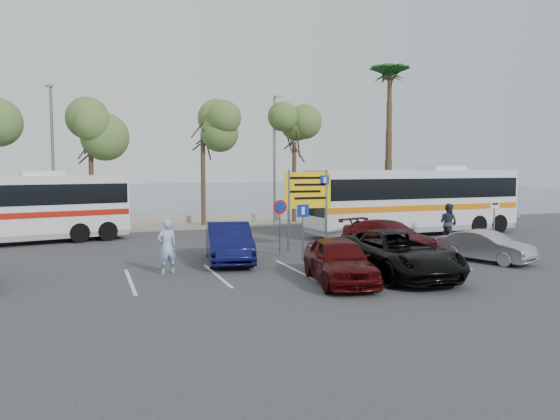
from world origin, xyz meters
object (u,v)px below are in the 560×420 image
object	(u,v)px
car_blue	(229,242)
pedestrian_far	(448,223)
car_silver_b	(486,246)
street_lamp_right	(275,153)
suv_black	(399,254)
coach_bus_right	(414,203)
street_lamp_left	(53,151)
coach_bus_left	(5,211)
direction_sign	(308,196)
car_red	(339,260)
car_maroon	(389,237)
pedestrian_near	(167,247)

from	to	relation	value
car_blue	pedestrian_far	world-z (taller)	pedestrian_far
car_silver_b	street_lamp_right	bearing A→B (deg)	81.91
suv_black	pedestrian_far	bearing A→B (deg)	46.43
coach_bus_right	street_lamp_left	bearing A→B (deg)	159.42
car_blue	car_silver_b	distance (m)	10.16
coach_bus_left	pedestrian_far	world-z (taller)	coach_bus_left
street_lamp_left	direction_sign	distance (m)	15.24
coach_bus_right	car_blue	bearing A→B (deg)	-156.94
car_silver_b	coach_bus_left	bearing A→B (deg)	127.16
car_red	car_blue	bearing A→B (deg)	125.95
direction_sign	coach_bus_right	xyz separation A→B (m)	(7.69, 3.30, -0.67)
pedestrian_far	car_silver_b	bearing A→B (deg)	139.44
street_lamp_left	coach_bus_right	bearing A→B (deg)	-20.58
car_blue	direction_sign	bearing A→B (deg)	32.12
direction_sign	car_blue	world-z (taller)	direction_sign
direction_sign	car_maroon	bearing A→B (deg)	-28.38
street_lamp_left	pedestrian_near	size ratio (longest dim) A/B	4.15
suv_black	car_red	bearing A→B (deg)	-169.12
direction_sign	street_lamp_right	bearing A→B (deg)	79.06
street_lamp_left	suv_black	size ratio (longest dim) A/B	1.43
pedestrian_far	pedestrian_near	bearing A→B (deg)	84.41
coach_bus_right	car_red	size ratio (longest dim) A/B	2.85
car_maroon	pedestrian_near	world-z (taller)	pedestrian_near
car_blue	pedestrian_near	xyz separation A→B (m)	(-2.62, -1.64, 0.19)
street_lamp_right	coach_bus_right	bearing A→B (deg)	-50.97
coach_bus_right	car_maroon	world-z (taller)	coach_bus_right
street_lamp_right	coach_bus_left	xyz separation A→B (m)	(-15.00, -3.88, -2.96)
car_red	suv_black	world-z (taller)	suv_black
coach_bus_right	car_silver_b	xyz separation A→B (m)	(-2.15, -8.33, -1.16)
street_lamp_left	car_silver_b	xyz separation A→B (m)	(16.55, -15.35, -3.99)
coach_bus_right	suv_black	bearing A→B (deg)	-125.69
car_blue	pedestrian_far	xyz separation A→B (m)	(11.61, 1.78, 0.19)
coach_bus_left	car_silver_b	bearing A→B (deg)	-31.74
pedestrian_near	pedestrian_far	xyz separation A→B (m)	(14.24, 3.41, 0.00)
car_maroon	car_silver_b	world-z (taller)	car_maroon
pedestrian_near	direction_sign	bearing A→B (deg)	-165.76
street_lamp_left	coach_bus_left	bearing A→B (deg)	-117.26
car_maroon	car_red	distance (m)	6.93
car_red	coach_bus_left	bearing A→B (deg)	141.13
car_red	pedestrian_far	distance (m)	11.44
direction_sign	suv_black	xyz separation A→B (m)	(0.74, -6.37, -1.65)
car_maroon	direction_sign	bearing A→B (deg)	134.91
direction_sign	car_blue	xyz separation A→B (m)	(-4.06, -1.70, -1.65)
coach_bus_right	suv_black	size ratio (longest dim) A/B	2.19
car_maroon	pedestrian_far	xyz separation A→B (m)	(4.41, 1.78, 0.28)
direction_sign	street_lamp_left	bearing A→B (deg)	136.83
car_maroon	car_red	bearing A→B (deg)	-150.54
pedestrian_far	car_maroon	bearing A→B (deg)	92.86
coach_bus_left	pedestrian_near	size ratio (longest dim) A/B	6.00
direction_sign	car_maroon	xyz separation A→B (m)	(3.14, -1.70, -1.74)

